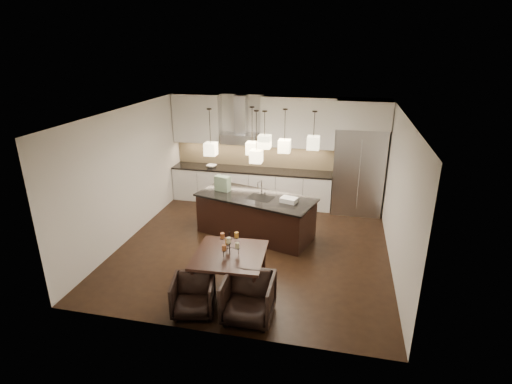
% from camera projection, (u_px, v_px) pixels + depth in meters
% --- Properties ---
extents(floor, '(5.50, 5.50, 0.02)m').
position_uv_depth(floor, '(254.00, 247.00, 8.43)').
color(floor, black).
rests_on(floor, ground).
extents(ceiling, '(5.50, 5.50, 0.02)m').
position_uv_depth(ceiling, '(254.00, 113.00, 7.44)').
color(ceiling, white).
rests_on(ceiling, wall_back).
extents(wall_back, '(5.50, 0.02, 2.80)m').
position_uv_depth(wall_back, '(277.00, 150.00, 10.46)').
color(wall_back, silver).
rests_on(wall_back, ground).
extents(wall_front, '(5.50, 0.02, 2.80)m').
position_uv_depth(wall_front, '(209.00, 250.00, 5.42)').
color(wall_front, silver).
rests_on(wall_front, ground).
extents(wall_left, '(0.02, 5.50, 2.80)m').
position_uv_depth(wall_left, '(128.00, 174.00, 8.50)').
color(wall_left, silver).
rests_on(wall_left, ground).
extents(wall_right, '(0.02, 5.50, 2.80)m').
position_uv_depth(wall_right, '(399.00, 194.00, 7.38)').
color(wall_right, silver).
rests_on(wall_right, ground).
extents(refrigerator, '(1.20, 0.72, 2.15)m').
position_uv_depth(refrigerator, '(358.00, 171.00, 9.80)').
color(refrigerator, '#B7B7BA').
rests_on(refrigerator, floor).
extents(fridge_panel, '(1.26, 0.72, 0.65)m').
position_uv_depth(fridge_panel, '(364.00, 114.00, 9.31)').
color(fridge_panel, silver).
rests_on(fridge_panel, refrigerator).
extents(lower_cabinets, '(4.21, 0.62, 0.88)m').
position_uv_depth(lower_cabinets, '(251.00, 186.00, 10.62)').
color(lower_cabinets, silver).
rests_on(lower_cabinets, floor).
extents(countertop, '(4.21, 0.66, 0.04)m').
position_uv_depth(countertop, '(251.00, 170.00, 10.46)').
color(countertop, black).
rests_on(countertop, lower_cabinets).
extents(backsplash, '(4.21, 0.02, 0.63)m').
position_uv_depth(backsplash, '(254.00, 155.00, 10.62)').
color(backsplash, tan).
rests_on(backsplash, countertop).
extents(upper_cab_left, '(1.25, 0.35, 1.25)m').
position_uv_depth(upper_cab_left, '(197.00, 118.00, 10.44)').
color(upper_cab_left, silver).
rests_on(upper_cab_left, wall_back).
extents(upper_cab_right, '(1.85, 0.35, 1.25)m').
position_uv_depth(upper_cab_right, '(298.00, 122.00, 9.90)').
color(upper_cab_right, silver).
rests_on(upper_cab_right, wall_back).
extents(hood_canopy, '(0.90, 0.52, 0.24)m').
position_uv_depth(hood_canopy, '(240.00, 138.00, 10.28)').
color(hood_canopy, '#B7B7BA').
rests_on(hood_canopy, wall_back).
extents(hood_chimney, '(0.30, 0.28, 0.96)m').
position_uv_depth(hood_chimney, '(241.00, 114.00, 10.17)').
color(hood_chimney, '#B7B7BA').
rests_on(hood_chimney, hood_canopy).
extents(fruit_bowl, '(0.31, 0.31, 0.06)m').
position_uv_depth(fruit_bowl, '(211.00, 166.00, 10.62)').
color(fruit_bowl, silver).
rests_on(fruit_bowl, countertop).
extents(island_body, '(2.65, 1.63, 0.87)m').
position_uv_depth(island_body, '(256.00, 216.00, 8.80)').
color(island_body, black).
rests_on(island_body, floor).
extents(island_top, '(2.75, 1.72, 0.04)m').
position_uv_depth(island_top, '(256.00, 197.00, 8.64)').
color(island_top, black).
rests_on(island_top, island_body).
extents(faucet, '(0.16, 0.26, 0.38)m').
position_uv_depth(faucet, '(262.00, 188.00, 8.61)').
color(faucet, silver).
rests_on(faucet, island_top).
extents(tote_bag, '(0.37, 0.26, 0.34)m').
position_uv_depth(tote_bag, '(223.00, 183.00, 8.92)').
color(tote_bag, '#134A20').
rests_on(tote_bag, island_top).
extents(food_container, '(0.39, 0.32, 0.10)m').
position_uv_depth(food_container, '(289.00, 200.00, 8.31)').
color(food_container, silver).
rests_on(food_container, island_top).
extents(dining_table, '(1.23, 1.23, 0.70)m').
position_uv_depth(dining_table, '(230.00, 272.00, 6.84)').
color(dining_table, black).
rests_on(dining_table, floor).
extents(candelabra, '(0.35, 0.35, 0.41)m').
position_uv_depth(candelabra, '(229.00, 243.00, 6.64)').
color(candelabra, black).
rests_on(candelabra, dining_table).
extents(candle_a, '(0.07, 0.07, 0.09)m').
position_uv_depth(candle_a, '(237.00, 245.00, 6.64)').
color(candle_a, beige).
rests_on(candle_a, candelabra).
extents(candle_b, '(0.07, 0.07, 0.09)m').
position_uv_depth(candle_b, '(227.00, 241.00, 6.77)').
color(candle_b, orange).
rests_on(candle_b, candelabra).
extents(candle_c, '(0.07, 0.07, 0.09)m').
position_uv_depth(candle_c, '(224.00, 248.00, 6.56)').
color(candle_c, '#A5592D').
rests_on(candle_c, candelabra).
extents(candle_d, '(0.07, 0.07, 0.09)m').
position_uv_depth(candle_d, '(236.00, 235.00, 6.67)').
color(candle_d, orange).
rests_on(candle_d, candelabra).
extents(candle_e, '(0.07, 0.07, 0.09)m').
position_uv_depth(candle_e, '(222.00, 236.00, 6.64)').
color(candle_e, '#A5592D').
rests_on(candle_e, candelabra).
extents(candle_f, '(0.07, 0.07, 0.09)m').
position_uv_depth(candle_f, '(229.00, 240.00, 6.49)').
color(candle_f, beige).
rests_on(candle_f, candelabra).
extents(armchair_left, '(0.77, 0.79, 0.60)m').
position_uv_depth(armchair_left, '(193.00, 296.00, 6.28)').
color(armchair_left, black).
rests_on(armchair_left, floor).
extents(armchair_right, '(0.77, 0.79, 0.71)m').
position_uv_depth(armchair_right, '(248.00, 298.00, 6.12)').
color(armchair_right, black).
rests_on(armchair_right, floor).
extents(pendant_a, '(0.24, 0.24, 0.26)m').
position_uv_depth(pendant_a, '(211.00, 149.00, 8.26)').
color(pendant_a, '#FFECB1').
rests_on(pendant_a, ceiling).
extents(pendant_b, '(0.24, 0.24, 0.26)m').
position_uv_depth(pendant_b, '(252.00, 148.00, 8.51)').
color(pendant_b, '#FFECB1').
rests_on(pendant_b, ceiling).
extents(pendant_c, '(0.24, 0.24, 0.26)m').
position_uv_depth(pendant_c, '(265.00, 142.00, 7.92)').
color(pendant_c, '#FFECB1').
rests_on(pendant_c, ceiling).
extents(pendant_d, '(0.24, 0.24, 0.26)m').
position_uv_depth(pendant_d, '(284.00, 146.00, 8.20)').
color(pendant_d, '#FFECB1').
rests_on(pendant_d, ceiling).
extents(pendant_e, '(0.24, 0.24, 0.26)m').
position_uv_depth(pendant_e, '(313.00, 143.00, 7.90)').
color(pendant_e, '#FFECB1').
rests_on(pendant_e, ceiling).
extents(pendant_f, '(0.24, 0.24, 0.26)m').
position_uv_depth(pendant_f, '(256.00, 156.00, 8.09)').
color(pendant_f, '#FFECB1').
rests_on(pendant_f, ceiling).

